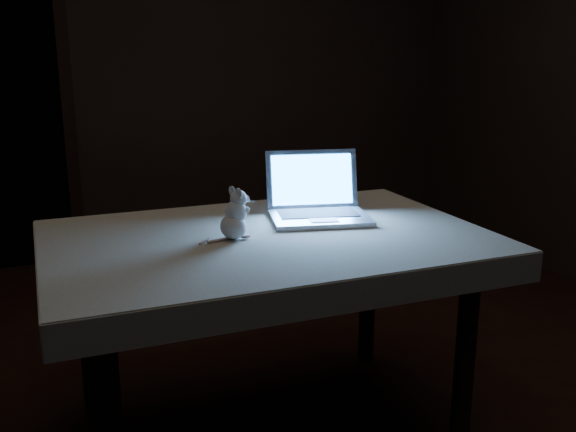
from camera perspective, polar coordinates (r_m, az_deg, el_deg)
name	(u,v)px	position (r m, az deg, el deg)	size (l,w,h in m)	color
floor	(308,424)	(2.66, 1.76, -18.03)	(5.00, 5.00, 0.00)	black
back_wall	(157,68)	(4.62, -11.55, 12.73)	(4.50, 0.04, 2.60)	black
table	(268,336)	(2.45, -1.75, -10.61)	(1.45, 0.93, 0.78)	black
tablecloth	(243,250)	(2.30, -3.99, -3.07)	(1.56, 1.04, 0.10)	beige
laptop	(320,188)	(2.47, 2.88, 2.47)	(0.38, 0.33, 0.26)	#AFAFB3
plush_mouse	(233,214)	(2.24, -4.92, 0.21)	(0.13, 0.13, 0.18)	white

